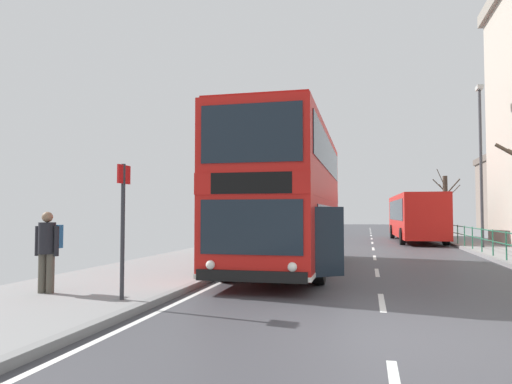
# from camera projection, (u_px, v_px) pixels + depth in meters

# --- Properties ---
(ground) EXTENTS (15.80, 140.00, 0.20)m
(ground) POSITION_uv_depth(u_px,v_px,m) (337.00, 330.00, 6.94)
(ground) COLOR #414146
(double_decker_bus_main) EXTENTS (3.32, 10.38, 4.42)m
(double_decker_bus_main) POSITION_uv_depth(u_px,v_px,m) (289.00, 197.00, 14.86)
(double_decker_bus_main) COLOR red
(double_decker_bus_main) RESTS_ON ground
(background_bus_far_lane) EXTENTS (2.81, 10.86, 2.92)m
(background_bus_far_lane) POSITION_uv_depth(u_px,v_px,m) (415.00, 216.00, 29.57)
(background_bus_far_lane) COLOR red
(background_bus_far_lane) RESTS_ON ground
(pedestrian_railing_far_kerb) EXTENTS (0.05, 32.53, 1.01)m
(pedestrian_railing_far_kerb) POSITION_uv_depth(u_px,v_px,m) (493.00, 238.00, 18.00)
(pedestrian_railing_far_kerb) COLOR #236B4C
(pedestrian_railing_far_kerb) RESTS_ON ground
(pedestrian_with_backpack) EXTENTS (0.54, 0.53, 1.67)m
(pedestrian_with_backpack) POSITION_uv_depth(u_px,v_px,m) (48.00, 246.00, 9.63)
(pedestrian_with_backpack) COLOR #4C473D
(pedestrian_with_backpack) RESTS_ON ground
(bus_stop_sign_near) EXTENTS (0.08, 0.44, 2.59)m
(bus_stop_sign_near) POSITION_uv_depth(u_px,v_px,m) (123.00, 215.00, 8.90)
(bus_stop_sign_near) COLOR #2D2D33
(bus_stop_sign_near) RESTS_ON ground
(street_lamp_far_side) EXTENTS (0.28, 0.60, 7.95)m
(street_lamp_far_side) POSITION_uv_depth(u_px,v_px,m) (481.00, 153.00, 22.82)
(street_lamp_far_side) COLOR #38383D
(street_lamp_far_side) RESTS_ON ground
(bare_tree_far_00) EXTENTS (2.10, 2.72, 5.37)m
(bare_tree_far_00) POSITION_uv_depth(u_px,v_px,m) (446.00, 203.00, 39.44)
(bare_tree_far_00) COLOR #423328
(bare_tree_far_00) RESTS_ON ground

